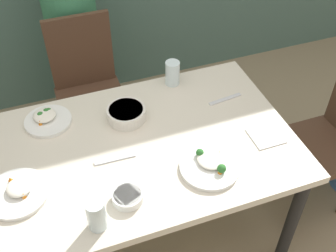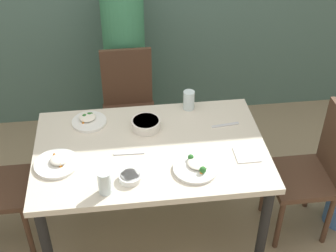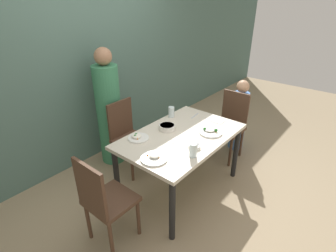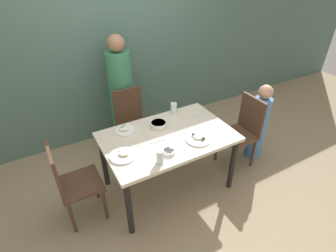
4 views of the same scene
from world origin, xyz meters
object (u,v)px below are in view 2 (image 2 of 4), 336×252
(plate_rice_adult, at_px, (89,120))
(person_adult, at_px, (125,61))
(chair_child_spot, at_px, (313,170))
(glass_water_tall, at_px, (105,182))
(bowl_curry, at_px, (146,124))
(chair_adult_spot, at_px, (129,107))

(plate_rice_adult, bearing_deg, person_adult, 71.49)
(chair_child_spot, bearing_deg, glass_water_tall, -78.35)
(bowl_curry, bearing_deg, chair_adult_spot, 98.38)
(chair_child_spot, bearing_deg, chair_adult_spot, -127.24)
(plate_rice_adult, bearing_deg, chair_adult_spot, 60.61)
(person_adult, bearing_deg, chair_child_spot, -46.46)
(chair_child_spot, relative_size, plate_rice_adult, 4.23)
(plate_rice_adult, bearing_deg, glass_water_tall, -81.50)
(chair_child_spot, xyz_separation_m, person_adult, (-1.13, 1.19, 0.22))
(person_adult, height_order, bowl_curry, person_adult)
(chair_adult_spot, height_order, person_adult, person_adult)
(chair_adult_spot, relative_size, chair_child_spot, 1.00)
(chair_adult_spot, bearing_deg, bowl_curry, -81.62)
(person_adult, xyz_separation_m, glass_water_tall, (-0.18, -1.46, 0.08))
(chair_adult_spot, xyz_separation_m, plate_rice_adult, (-0.27, -0.48, 0.25))
(chair_adult_spot, height_order, chair_child_spot, same)
(chair_child_spot, height_order, person_adult, person_adult)
(chair_child_spot, height_order, glass_water_tall, chair_child_spot)
(person_adult, relative_size, plate_rice_adult, 7.07)
(person_adult, xyz_separation_m, bowl_curry, (0.09, -0.92, 0.05))
(bowl_curry, height_order, glass_water_tall, glass_water_tall)
(bowl_curry, distance_m, plate_rice_adult, 0.37)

